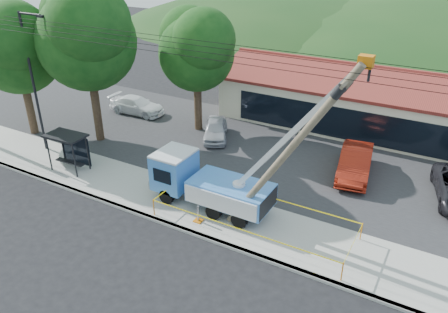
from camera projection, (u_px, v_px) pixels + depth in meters
ground at (174, 262)px, 19.30m from camera, size 120.00×120.00×0.00m
curb at (199, 235)px, 20.89m from camera, size 60.00×0.25×0.15m
sidewalk at (219, 215)px, 22.37m from camera, size 60.00×4.00×0.15m
parking_lot at (280, 155)px, 28.59m from camera, size 60.00×12.00×0.10m
strip_mall at (375, 103)px, 32.19m from camera, size 22.50×8.53×4.67m
streetlight at (34, 74)px, 26.86m from camera, size 2.13×0.22×9.00m
tree_west_near at (86, 32)px, 27.41m from camera, size 7.56×6.72×10.80m
tree_west_far at (16, 43)px, 28.89m from camera, size 6.84×6.08×9.48m
tree_lot at (196, 46)px, 29.67m from camera, size 6.30×5.60×8.94m
hill_west at (300, 28)px, 68.59m from camera, size 78.40×56.00×28.00m
utility_truck at (209, 181)px, 22.49m from camera, size 10.45×3.49×8.85m
leaning_pole at (292, 147)px, 18.44m from camera, size 5.67×1.82×8.78m
bus_shelter at (69, 143)px, 26.03m from camera, size 2.47×1.60×2.31m
caution_tape at (253, 215)px, 21.09m from camera, size 9.72×3.20×0.93m
car_silver at (216, 139)px, 30.92m from camera, size 3.26×4.25×1.35m
car_red at (353, 176)px, 26.18m from camera, size 2.53×5.23×1.65m
car_white at (138, 114)px, 35.30m from camera, size 4.72×2.11×1.34m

